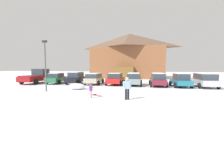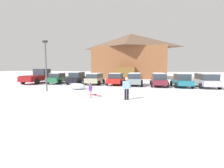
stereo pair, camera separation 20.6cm
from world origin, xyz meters
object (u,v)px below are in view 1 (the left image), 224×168
Objects in this scene: plowed_snow_pile at (77,86)px; pickup_truck at (37,77)px; parked_teal_hatchback at (181,80)px; parked_beige_suv at (94,78)px; parked_silver_wagon at (205,80)px; parked_maroon_van at (158,79)px; skier_child_in_purple_jacket at (91,90)px; parked_grey_wagon at (134,79)px; parked_black_sedan at (76,78)px; skier_adult_in_blue_parka at (127,87)px; pair_of_skis at (95,95)px; parked_red_sedan at (115,79)px; parked_green_coupe at (57,78)px; ski_lodge at (129,56)px; lamp_post at (45,63)px.

pickup_truck is at bearing 149.16° from plowed_snow_pile.
parked_beige_suv is at bearing 176.96° from parked_teal_hatchback.
parked_silver_wagon reaches higher than parked_beige_suv.
skier_child_in_purple_jacket is at bearing -117.91° from parked_maroon_van.
pickup_truck is at bearing -179.73° from parked_maroon_van.
parked_maroon_van is at bearing -1.93° from parked_grey_wagon.
parked_black_sedan reaches higher than plowed_snow_pile.
pair_of_skis is at bearing 155.50° from skier_adult_in_blue_parka.
parked_red_sedan is (5.79, -0.10, -0.04)m from parked_black_sedan.
parked_green_coupe is at bearing 3.36° from pickup_truck.
skier_adult_in_blue_parka reaches higher than parked_red_sedan.
parked_black_sedan is (-5.32, -16.72, -4.15)m from ski_lodge.
parked_black_sedan is at bearing 120.44° from skier_child_in_purple_jacket.
parked_teal_hatchback reaches higher than skier_child_in_purple_jacket.
parked_black_sedan is 16.80m from parked_silver_wagon.
ski_lodge is 3.55× the size of parked_green_coupe.
parked_green_coupe is 12.64m from pair_of_skis.
parked_teal_hatchback is at bearing -3.63° from parked_grey_wagon.
parked_maroon_van is 0.94× the size of parked_silver_wagon.
lamp_post is at bearing -145.55° from parked_maroon_van.
skier_adult_in_blue_parka is (15.19, -10.01, -0.05)m from pickup_truck.
skier_child_in_purple_jacket is 1.46m from pair_of_skis.
parked_maroon_van reaches higher than parked_beige_suv.
parked_beige_suv is 10.91m from skier_child_in_purple_jacket.
plowed_snow_pile is at bearing -64.63° from parked_black_sedan.
parked_green_coupe is at bearing 179.44° from parked_silver_wagon.
pickup_truck is at bearing -179.26° from parked_grey_wagon.
lamp_post is (-2.32, -7.89, 2.01)m from parked_beige_suv.
parked_green_coupe is (-8.37, -16.94, -4.21)m from ski_lodge.
parked_grey_wagon reaches higher than plowed_snow_pile.
pickup_truck is (-11.52, -17.13, -4.01)m from ski_lodge.
parked_green_coupe is 5.76m from parked_beige_suv.
skier_adult_in_blue_parka is at bearing -127.94° from parked_silver_wagon.
parked_silver_wagon is (14.08, -0.43, 0.07)m from parked_beige_suv.
ski_lodge is at bearing 109.62° from parked_maroon_van.
parked_black_sedan is at bearing 179.01° from parked_red_sedan.
pickup_truck is 3.57× the size of skier_adult_in_blue_parka.
pickup_truck reaches higher than parked_red_sedan.
ski_lodge is at bearing 78.67° from lamp_post.
parked_red_sedan is 11.00m from parked_silver_wagon.
parked_black_sedan is at bearing -179.65° from parked_beige_suv.
parked_teal_hatchback is at bearing -3.37° from parked_red_sedan.
parked_black_sedan reaches higher than parked_red_sedan.
lamp_post is (-11.00, -7.55, 1.95)m from parked_maroon_van.
parked_teal_hatchback is 2.70× the size of skier_adult_in_blue_parka.
parked_grey_wagon is at bearing -80.00° from ski_lodge.
parked_green_coupe is at bearing -116.29° from ski_lodge.
lamp_post is at bearing -151.99° from parked_teal_hatchback.
pickup_truck reaches higher than parked_green_coupe.
parked_beige_suv is 1.15× the size of parked_red_sedan.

